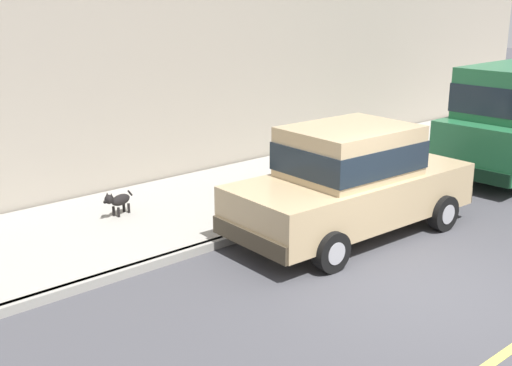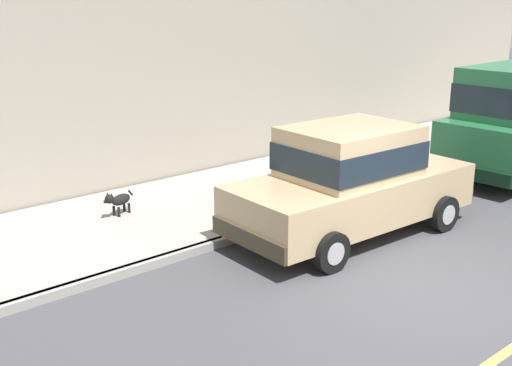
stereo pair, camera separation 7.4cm
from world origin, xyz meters
The scene contains 6 objects.
ground_plane centered at (0.00, 0.00, 0.00)m, with size 80.00×80.00×0.00m, color #424247.
curb centered at (-3.20, 0.00, 0.07)m, with size 0.16×64.00×0.14m, color gray.
sidewalk centered at (-5.00, 0.00, 0.07)m, with size 3.60×64.00×0.14m, color #99968E.
car_tan_sedan centered at (-2.16, 0.83, 0.98)m, with size 2.16×4.67×1.92m.
dog_black centered at (-5.32, -1.87, 0.43)m, with size 0.34×0.73×0.49m.
building_facade centered at (-7.10, 4.62, 2.09)m, with size 0.50×20.00×4.17m, color #9E9384.
Camera 1 is at (4.65, -7.31, 4.05)m, focal length 45.11 mm.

